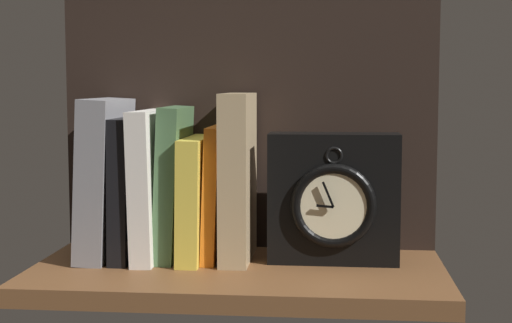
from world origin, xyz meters
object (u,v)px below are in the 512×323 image
at_px(book_white_catcher, 151,184).
at_px(book_tan_shortstories, 238,177).
at_px(book_gray_chess, 105,178).
at_px(framed_clock, 333,199).
at_px(book_black_skeptic, 130,187).
at_px(book_green_romantic, 173,183).
at_px(book_yellow_seinlanguage, 196,198).
at_px(book_orange_pandolfini, 215,193).

distance_m(book_white_catcher, book_tan_shortstories, 0.13).
height_order(book_gray_chess, framed_clock, book_gray_chess).
xyz_separation_m(book_black_skeptic, book_tan_shortstories, (0.16, -0.00, 0.02)).
bearing_deg(book_tan_shortstories, book_gray_chess, 180.00).
bearing_deg(book_green_romantic, book_tan_shortstories, 0.00).
xyz_separation_m(book_black_skeptic, framed_clock, (0.29, -0.01, -0.01)).
height_order(book_black_skeptic, book_yellow_seinlanguage, book_black_skeptic).
bearing_deg(book_white_catcher, book_tan_shortstories, 0.00).
relative_size(book_gray_chess, framed_clock, 1.26).
xyz_separation_m(book_white_catcher, framed_clock, (0.26, -0.01, -0.02)).
bearing_deg(book_orange_pandolfini, book_black_skeptic, 180.00).
bearing_deg(book_white_catcher, book_yellow_seinlanguage, -0.00).
xyz_separation_m(book_white_catcher, book_tan_shortstories, (0.13, 0.00, 0.01)).
height_order(book_green_romantic, book_yellow_seinlanguage, book_green_romantic).
bearing_deg(book_black_skeptic, framed_clock, -1.85).
relative_size(book_white_catcher, book_orange_pandolfini, 1.12).
distance_m(book_black_skeptic, book_yellow_seinlanguage, 0.10).
xyz_separation_m(book_tan_shortstories, framed_clock, (0.14, -0.01, -0.03)).
relative_size(book_gray_chess, book_black_skeptic, 1.13).
height_order(book_black_skeptic, book_tan_shortstories, book_tan_shortstories).
bearing_deg(framed_clock, book_gray_chess, 178.36).
relative_size(book_black_skeptic, book_tan_shortstories, 0.85).
bearing_deg(book_gray_chess, book_black_skeptic, 0.00).
bearing_deg(book_black_skeptic, book_gray_chess, 180.00).
bearing_deg(book_gray_chess, framed_clock, -1.64).
relative_size(book_yellow_seinlanguage, book_orange_pandolfini, 0.92).
bearing_deg(book_orange_pandolfini, book_yellow_seinlanguage, -180.00).
bearing_deg(book_green_romantic, book_gray_chess, 180.00).
distance_m(book_gray_chess, book_yellow_seinlanguage, 0.14).
bearing_deg(book_yellow_seinlanguage, book_black_skeptic, 180.00).
relative_size(book_white_catcher, book_yellow_seinlanguage, 1.22).
xyz_separation_m(book_yellow_seinlanguage, book_tan_shortstories, (0.06, 0.00, 0.03)).
distance_m(book_green_romantic, book_yellow_seinlanguage, 0.04).
relative_size(book_black_skeptic, book_white_catcher, 0.95).
distance_m(book_orange_pandolfini, book_tan_shortstories, 0.04).
distance_m(book_orange_pandolfini, framed_clock, 0.17).
relative_size(book_gray_chess, book_yellow_seinlanguage, 1.31).
distance_m(book_black_skeptic, book_tan_shortstories, 0.16).
bearing_deg(book_green_romantic, book_orange_pandolfini, 0.00).
xyz_separation_m(book_green_romantic, framed_clock, (0.23, -0.01, -0.02)).
height_order(book_gray_chess, book_yellow_seinlanguage, book_gray_chess).
relative_size(book_gray_chess, book_green_romantic, 1.05).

